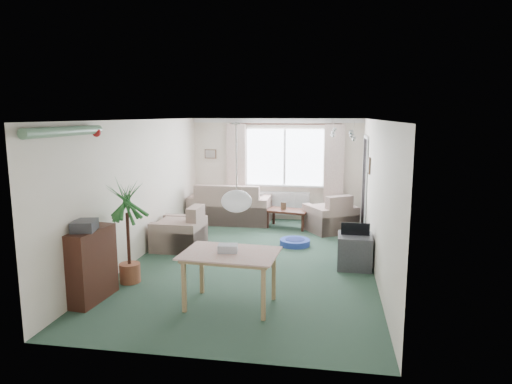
% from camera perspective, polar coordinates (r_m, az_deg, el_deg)
% --- Properties ---
extents(ground, '(6.50, 6.50, 0.00)m').
position_cam_1_polar(ground, '(7.94, -0.36, -8.57)').
color(ground, '#284334').
extents(window, '(1.80, 0.03, 1.30)m').
position_cam_1_polar(window, '(10.77, 3.61, 4.38)').
color(window, white).
extents(curtain_rod, '(2.60, 0.03, 0.03)m').
position_cam_1_polar(curtain_rod, '(10.64, 3.61, 8.47)').
color(curtain_rod, black).
extents(curtain_left, '(0.45, 0.08, 2.00)m').
position_cam_1_polar(curtain_left, '(10.87, -2.51, 3.22)').
color(curtain_left, beige).
extents(curtain_right, '(0.45, 0.08, 2.00)m').
position_cam_1_polar(curtain_right, '(10.64, 9.73, 2.95)').
color(curtain_right, beige).
extents(radiator, '(1.20, 0.10, 0.55)m').
position_cam_1_polar(radiator, '(10.88, 3.53, -1.42)').
color(radiator, white).
extents(doorway, '(0.03, 0.95, 2.00)m').
position_cam_1_polar(doorway, '(9.78, 13.42, 0.65)').
color(doorway, black).
extents(pendant_lamp, '(0.36, 0.36, 0.36)m').
position_cam_1_polar(pendant_lamp, '(5.34, -2.44, -1.16)').
color(pendant_lamp, white).
extents(tinsel_garland, '(1.60, 1.60, 0.12)m').
position_cam_1_polar(tinsel_garland, '(6.06, -22.69, 7.01)').
color(tinsel_garland, '#196626').
extents(bauble_cluster_a, '(0.20, 0.20, 0.20)m').
position_cam_1_polar(bauble_cluster_a, '(8.34, 9.61, 7.70)').
color(bauble_cluster_a, silver).
extents(bauble_cluster_b, '(0.20, 0.20, 0.20)m').
position_cam_1_polar(bauble_cluster_b, '(7.15, 12.05, 7.33)').
color(bauble_cluster_b, silver).
extents(wall_picture_back, '(0.28, 0.03, 0.22)m').
position_cam_1_polar(wall_picture_back, '(11.09, -5.71, 4.76)').
color(wall_picture_back, brown).
extents(wall_picture_right, '(0.03, 0.24, 0.30)m').
position_cam_1_polar(wall_picture_right, '(8.72, 13.97, 3.21)').
color(wall_picture_right, brown).
extents(sofa, '(1.85, 0.98, 0.92)m').
position_cam_1_polar(sofa, '(10.64, -3.21, -1.35)').
color(sofa, beige).
rests_on(sofa, ground).
extents(armchair_corner, '(1.24, 1.22, 0.82)m').
position_cam_1_polar(armchair_corner, '(9.94, 9.28, -2.52)').
color(armchair_corner, beige).
rests_on(armchair_corner, ground).
extents(armchair_left, '(0.87, 0.92, 0.81)m').
position_cam_1_polar(armchair_left, '(8.68, -9.60, -4.35)').
color(armchair_left, beige).
rests_on(armchair_left, ground).
extents(coffee_table, '(0.99, 0.69, 0.41)m').
position_cam_1_polar(coffee_table, '(10.16, 3.99, -3.34)').
color(coffee_table, black).
rests_on(coffee_table, ground).
extents(photo_frame, '(0.12, 0.04, 0.16)m').
position_cam_1_polar(photo_frame, '(10.12, 3.45, -1.75)').
color(photo_frame, brown).
rests_on(photo_frame, coffee_table).
extents(bookshelf, '(0.33, 0.83, 0.99)m').
position_cam_1_polar(bookshelf, '(6.56, -19.78, -8.58)').
color(bookshelf, black).
rests_on(bookshelf, ground).
extents(hifi_box, '(0.35, 0.41, 0.14)m').
position_cam_1_polar(hifi_box, '(6.34, -20.65, -3.96)').
color(hifi_box, '#323236').
rests_on(hifi_box, bookshelf).
extents(houseplant, '(0.77, 0.77, 1.55)m').
position_cam_1_polar(houseplant, '(7.01, -15.71, -4.83)').
color(houseplant, '#24571D').
rests_on(houseplant, ground).
extents(dining_table, '(1.18, 0.83, 0.70)m').
position_cam_1_polar(dining_table, '(6.07, -3.22, -10.91)').
color(dining_table, '#A28358').
rests_on(dining_table, ground).
extents(gift_box, '(0.27, 0.21, 0.12)m').
position_cam_1_polar(gift_box, '(5.95, -3.54, -7.13)').
color(gift_box, silver).
rests_on(gift_box, dining_table).
extents(tv_cube, '(0.56, 0.61, 0.55)m').
position_cam_1_polar(tv_cube, '(7.71, 12.21, -7.24)').
color(tv_cube, '#313035').
rests_on(tv_cube, ground).
extents(pet_bed, '(0.75, 0.75, 0.12)m').
position_cam_1_polar(pet_bed, '(8.85, 4.88, -6.29)').
color(pet_bed, '#21429A').
rests_on(pet_bed, ground).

